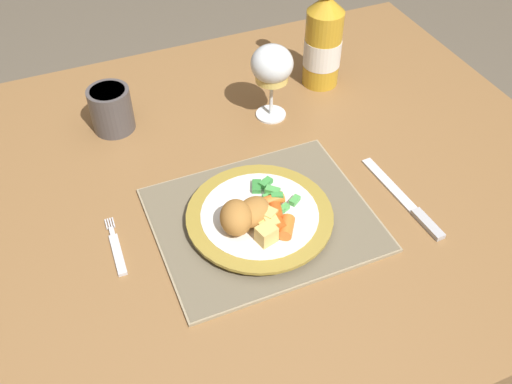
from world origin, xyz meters
name	(u,v)px	position (x,y,z in m)	size (l,w,h in m)	color
ground_plane	(262,372)	(0.00, 0.00, 0.00)	(6.00, 6.00, 0.00)	brown
dining_table	(265,208)	(0.00, 0.00, 0.65)	(1.14, 0.98, 0.74)	olive
placemat	(263,219)	(-0.05, -0.11, 0.74)	(0.36, 0.30, 0.01)	gray
dinner_plate	(260,217)	(-0.06, -0.11, 0.76)	(0.24, 0.24, 0.02)	white
breaded_croquettes	(243,215)	(-0.09, -0.12, 0.79)	(0.11, 0.09, 0.05)	#A87033
green_beans_pile	(272,194)	(-0.02, -0.08, 0.77)	(0.07, 0.09, 0.02)	#338438
glazed_carrots	(277,216)	(-0.04, -0.14, 0.78)	(0.05, 0.10, 0.02)	orange
fork	(117,250)	(-0.29, -0.08, 0.74)	(0.02, 0.12, 0.01)	silver
table_knife	(408,204)	(0.19, -0.17, 0.74)	(0.03, 0.22, 0.01)	silver
wine_glass	(272,67)	(0.08, 0.16, 0.85)	(0.08, 0.08, 0.16)	silver
bottle	(323,41)	(0.23, 0.23, 0.84)	(0.08, 0.08, 0.27)	gold
roast_potatoes	(267,227)	(-0.06, -0.15, 0.78)	(0.05, 0.07, 0.03)	gold
drinking_cup	(111,109)	(-0.22, 0.24, 0.79)	(0.08, 0.08, 0.09)	#4C4747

